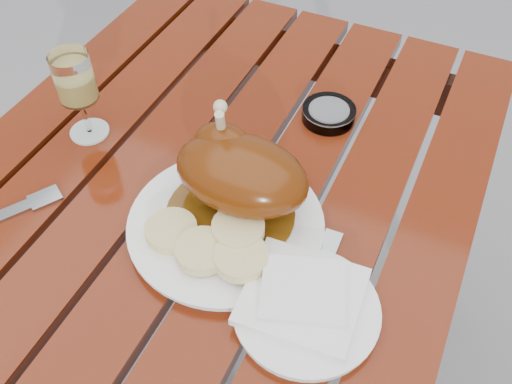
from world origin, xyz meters
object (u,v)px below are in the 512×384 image
(ashtray, at_px, (329,114))
(dinner_plate, at_px, (226,225))
(table, at_px, (203,333))
(wine_glass, at_px, (79,96))
(side_plate, at_px, (306,311))

(ashtray, bearing_deg, dinner_plate, -99.76)
(ashtray, bearing_deg, table, -112.47)
(table, relative_size, ashtray, 12.95)
(table, xyz_separation_m, dinner_plate, (0.07, -0.00, 0.38))
(wine_glass, xyz_separation_m, side_plate, (0.46, -0.17, -0.07))
(table, bearing_deg, ashtray, 67.53)
(dinner_plate, distance_m, ashtray, 0.30)
(table, bearing_deg, wine_glass, 160.00)
(table, xyz_separation_m, side_plate, (0.23, -0.08, 0.38))
(table, xyz_separation_m, wine_glass, (-0.24, 0.09, 0.45))
(table, bearing_deg, side_plate, -20.15)
(table, height_order, wine_glass, wine_glass)
(wine_glass, bearing_deg, table, -20.00)
(table, relative_size, wine_glass, 7.72)
(ashtray, bearing_deg, side_plate, -74.11)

